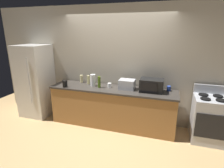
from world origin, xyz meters
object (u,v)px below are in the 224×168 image
at_px(refrigerator, 36,81).
at_px(cordless_phone, 65,84).
at_px(mug_blue, 169,88).
at_px(paper_towel_roll, 93,80).
at_px(microwave, 152,85).
at_px(bottle_olive_oil, 99,82).
at_px(bottle_vinegar, 88,80).
at_px(mug_white, 109,85).
at_px(toaster_oven, 127,84).
at_px(stove_range, 208,119).
at_px(bottle_hand_soap, 81,79).

distance_m(refrigerator, cordless_phone, 1.03).
bearing_deg(mug_blue, paper_towel_roll, -175.11).
height_order(microwave, bottle_olive_oil, microwave).
relative_size(bottle_vinegar, mug_white, 2.17).
relative_size(toaster_oven, mug_white, 3.53).
bearing_deg(mug_white, bottle_olive_oil, -155.80).
height_order(bottle_olive_oil, bottle_vinegar, bottle_olive_oil).
distance_m(refrigerator, stove_range, 4.07).
distance_m(microwave, bottle_olive_oil, 1.15).
height_order(paper_towel_roll, mug_blue, paper_towel_roll).
height_order(microwave, bottle_hand_soap, microwave).
bearing_deg(cordless_phone, bottle_olive_oil, 20.24).
bearing_deg(bottle_hand_soap, stove_range, -4.63).
xyz_separation_m(stove_range, cordless_phone, (-3.05, -0.23, 0.51)).
bearing_deg(bottle_olive_oil, mug_white, 24.20).
relative_size(cordless_phone, mug_white, 1.56).
bearing_deg(mug_blue, microwave, -157.42).
bearing_deg(microwave, refrigerator, -179.05).
bearing_deg(bottle_vinegar, cordless_phone, -136.86).
xyz_separation_m(refrigerator, toaster_oven, (2.37, 0.06, 0.10)).
relative_size(cordless_phone, bottle_hand_soap, 0.82).
xyz_separation_m(cordless_phone, bottle_vinegar, (0.40, 0.38, 0.03)).
bearing_deg(refrigerator, cordless_phone, -12.79).
distance_m(paper_towel_roll, mug_blue, 1.69).
xyz_separation_m(toaster_oven, bottle_olive_oil, (-0.62, -0.09, 0.02)).
distance_m(paper_towel_roll, bottle_vinegar, 0.19).
bearing_deg(stove_range, mug_blue, 166.25).
height_order(bottle_hand_soap, bottle_vinegar, bottle_vinegar).
distance_m(toaster_oven, bottle_olive_oil, 0.62).
distance_m(refrigerator, toaster_oven, 2.38).
relative_size(refrigerator, toaster_oven, 5.29).
relative_size(refrigerator, mug_blue, 16.79).
bearing_deg(microwave, bottle_hand_soap, 173.89).
xyz_separation_m(bottle_vinegar, mug_blue, (1.85, 0.04, -0.05)).
bearing_deg(bottle_olive_oil, mug_blue, 8.55).
distance_m(bottle_vinegar, mug_white, 0.57).
xyz_separation_m(stove_range, bottle_olive_oil, (-2.29, -0.03, 0.57)).
xyz_separation_m(refrigerator, mug_white, (1.97, 0.06, 0.05)).
xyz_separation_m(bottle_olive_oil, mug_white, (0.21, 0.09, -0.08)).
relative_size(stove_range, toaster_oven, 3.18).
height_order(refrigerator, cordless_phone, refrigerator).
relative_size(microwave, toaster_oven, 1.41).
height_order(stove_range, mug_white, stove_range).
height_order(bottle_olive_oil, mug_blue, bottle_olive_oil).
xyz_separation_m(refrigerator, bottle_hand_soap, (1.18, 0.23, 0.09)).
height_order(paper_towel_roll, mug_white, paper_towel_roll).
bearing_deg(mug_blue, mug_white, -174.19).
distance_m(toaster_oven, cordless_phone, 1.40).
height_order(microwave, toaster_oven, microwave).
bearing_deg(bottle_hand_soap, bottle_olive_oil, -24.61).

